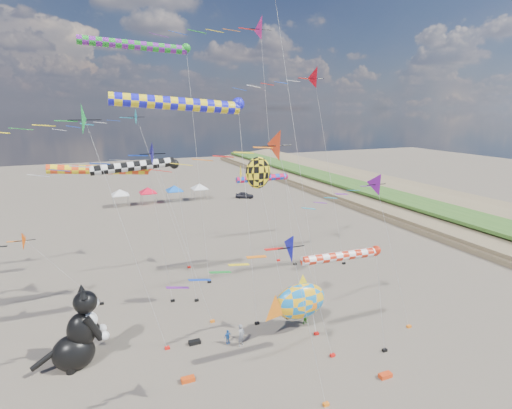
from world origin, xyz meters
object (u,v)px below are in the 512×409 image
object	(u,v)px
cat_inflatable	(76,328)
child_blue	(228,337)
person_adult	(241,335)
child_green	(306,317)
fish_inflatable	(300,301)
parked_car	(245,195)

from	to	relation	value
cat_inflatable	child_blue	xyz separation A→B (m)	(10.55, -1.53, -2.36)
person_adult	child_blue	bearing A→B (deg)	108.13
cat_inflatable	person_adult	bearing A→B (deg)	-17.47
child_green	child_blue	distance (m)	7.13
cat_inflatable	person_adult	size ratio (longest dim) A/B	3.31
cat_inflatable	child_green	world-z (taller)	cat_inflatable
fish_inflatable	child_blue	distance (m)	6.33
child_green	parked_car	size ratio (longest dim) A/B	0.34
person_adult	parked_car	world-z (taller)	person_adult
person_adult	parked_car	distance (m)	51.94
cat_inflatable	child_blue	distance (m)	10.92
cat_inflatable	person_adult	xyz separation A→B (m)	(11.42, -2.19, -2.05)
cat_inflatable	parked_car	distance (m)	55.31
person_adult	child_blue	xyz separation A→B (m)	(-0.87, 0.66, -0.31)
child_green	parked_car	bearing A→B (deg)	60.31
fish_inflatable	child_blue	bearing A→B (deg)	174.24
fish_inflatable	child_green	xyz separation A→B (m)	(1.19, 0.86, -2.07)
person_adult	child_green	xyz separation A→B (m)	(6.25, 0.92, -0.27)
cat_inflatable	person_adult	world-z (taller)	cat_inflatable
child_blue	person_adult	bearing A→B (deg)	-56.24
cat_inflatable	child_blue	world-z (taller)	cat_inflatable
parked_car	cat_inflatable	bearing A→B (deg)	172.94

